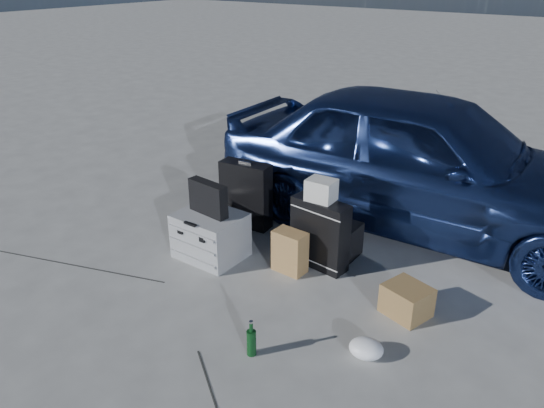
# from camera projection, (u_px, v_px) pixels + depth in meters

# --- Properties ---
(ground) EXTENTS (60.00, 60.00, 0.00)m
(ground) POSITION_uv_depth(u_px,v_px,m) (236.00, 295.00, 4.68)
(ground) COLOR #A3A49F
(ground) RESTS_ON ground
(car) EXTENTS (4.53, 2.02, 1.51)m
(car) POSITION_uv_depth(u_px,v_px,m) (422.00, 160.00, 5.66)
(car) COLOR navy
(car) RESTS_ON ground
(pelican_case) EXTENTS (0.63, 0.51, 0.46)m
(pelican_case) POSITION_uv_depth(u_px,v_px,m) (211.00, 235.00, 5.22)
(pelican_case) COLOR #96979A
(pelican_case) RESTS_ON ground
(laptop_bag) EXTENTS (0.44, 0.15, 0.33)m
(laptop_bag) POSITION_uv_depth(u_px,v_px,m) (208.00, 198.00, 5.08)
(laptop_bag) COLOR black
(laptop_bag) RESTS_ON pelican_case
(briefcase) EXTENTS (0.44, 0.31, 0.35)m
(briefcase) POSITION_uv_depth(u_px,v_px,m) (226.00, 222.00, 5.62)
(briefcase) COLOR black
(briefcase) RESTS_ON ground
(suitcase_left) EXTENTS (0.58, 0.27, 0.73)m
(suitcase_left) POSITION_uv_depth(u_px,v_px,m) (246.00, 195.00, 5.79)
(suitcase_left) COLOR black
(suitcase_left) RESTS_ON ground
(suitcase_right) EXTENTS (0.58, 0.26, 0.68)m
(suitcase_right) POSITION_uv_depth(u_px,v_px,m) (320.00, 234.00, 5.02)
(suitcase_right) COLOR black
(suitcase_right) RESTS_ON ground
(white_carton) EXTENTS (0.26, 0.22, 0.20)m
(white_carton) POSITION_uv_depth(u_px,v_px,m) (321.00, 190.00, 4.85)
(white_carton) COLOR beige
(white_carton) RESTS_ON suitcase_right
(duffel_bag) EXTENTS (0.68, 0.30, 0.34)m
(duffel_bag) POSITION_uv_depth(u_px,v_px,m) (327.00, 234.00, 5.37)
(duffel_bag) COLOR black
(duffel_bag) RESTS_ON ground
(flat_box_white) EXTENTS (0.49, 0.44, 0.07)m
(flat_box_white) POSITION_uv_depth(u_px,v_px,m) (329.00, 216.00, 5.29)
(flat_box_white) COLOR beige
(flat_box_white) RESTS_ON duffel_bag
(flat_box_black) EXTENTS (0.36, 0.32, 0.07)m
(flat_box_black) POSITION_uv_depth(u_px,v_px,m) (329.00, 209.00, 5.27)
(flat_box_black) COLOR black
(flat_box_black) RESTS_ON flat_box_white
(kraft_bag) EXTENTS (0.32, 0.20, 0.41)m
(kraft_bag) POSITION_uv_depth(u_px,v_px,m) (290.00, 252.00, 4.97)
(kraft_bag) COLOR olive
(kraft_bag) RESTS_ON ground
(cardboard_box) EXTENTS (0.42, 0.39, 0.26)m
(cardboard_box) POSITION_uv_depth(u_px,v_px,m) (407.00, 300.00, 4.38)
(cardboard_box) COLOR olive
(cardboard_box) RESTS_ON ground
(plastic_bag) EXTENTS (0.31, 0.28, 0.14)m
(plastic_bag) POSITION_uv_depth(u_px,v_px,m) (366.00, 349.00, 3.93)
(plastic_bag) COLOR white
(plastic_bag) RESTS_ON ground
(green_bottle) EXTENTS (0.09, 0.09, 0.29)m
(green_bottle) POSITION_uv_depth(u_px,v_px,m) (251.00, 339.00, 3.92)
(green_bottle) COLOR black
(green_bottle) RESTS_ON ground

